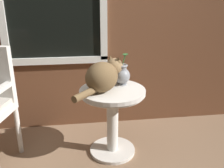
% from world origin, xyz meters
% --- Properties ---
extents(back_wall, '(4.00, 0.07, 2.60)m').
position_xyz_m(back_wall, '(-0.01, 0.83, 1.30)').
color(back_wall, brown).
rests_on(back_wall, ground_plane).
extents(wicker_side_table, '(0.58, 0.58, 0.63)m').
position_xyz_m(wicker_side_table, '(0.27, 0.23, 0.44)').
color(wicker_side_table, silver).
rests_on(wicker_side_table, ground_plane).
extents(cat, '(0.45, 0.51, 0.27)m').
position_xyz_m(cat, '(0.19, 0.22, 0.76)').
color(cat, brown).
rests_on(cat, wicker_side_table).
extents(pewter_vase_with_ivy, '(0.14, 0.14, 0.29)m').
position_xyz_m(pewter_vase_with_ivy, '(0.37, 0.34, 0.73)').
color(pewter_vase_with_ivy, gray).
rests_on(pewter_vase_with_ivy, wicker_side_table).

